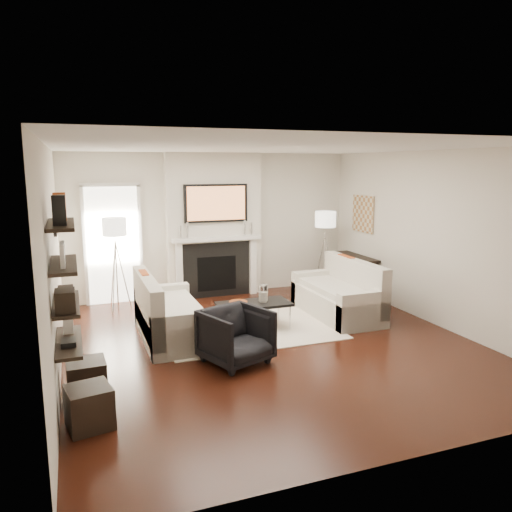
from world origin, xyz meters
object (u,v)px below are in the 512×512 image
object	(u,v)px
coffee_table	(254,304)
loveseat_left_base	(172,324)
armchair	(236,334)
lamp_left_shade	(114,227)
ottoman_near	(87,379)
loveseat_right_base	(337,303)
lamp_right_shade	(325,219)

from	to	relation	value
coffee_table	loveseat_left_base	bearing A→B (deg)	176.97
loveseat_left_base	armchair	size ratio (longest dim) A/B	2.35
coffee_table	lamp_left_shade	distance (m)	2.78
coffee_table	ottoman_near	size ratio (longest dim) A/B	2.75
loveseat_left_base	loveseat_right_base	distance (m)	2.78
lamp_right_shade	coffee_table	bearing A→B (deg)	-141.75
loveseat_left_base	coffee_table	world-z (taller)	same
loveseat_right_base	armchair	world-z (taller)	armchair
lamp_left_shade	coffee_table	bearing A→B (deg)	-44.40
coffee_table	lamp_left_shade	world-z (taller)	lamp_left_shade
coffee_table	lamp_right_shade	bearing A→B (deg)	38.25
armchair	ottoman_near	distance (m)	1.84
loveseat_left_base	lamp_left_shade	bearing A→B (deg)	109.14
armchair	lamp_right_shade	size ratio (longest dim) A/B	1.92
loveseat_left_base	ottoman_near	bearing A→B (deg)	-128.52
armchair	ottoman_near	xyz separation A→B (m)	(-1.80, -0.33, -0.18)
ottoman_near	loveseat_right_base	bearing A→B (deg)	22.67
armchair	lamp_left_shade	world-z (taller)	lamp_left_shade
loveseat_left_base	loveseat_right_base	world-z (taller)	same
lamp_right_shade	loveseat_left_base	bearing A→B (deg)	-154.71
loveseat_right_base	armchair	xyz separation A→B (m)	(-2.20, -1.34, 0.17)
armchair	lamp_right_shade	bearing A→B (deg)	24.76
armchair	ottoman_near	world-z (taller)	armchair
coffee_table	lamp_left_shade	size ratio (longest dim) A/B	2.75
loveseat_left_base	coffee_table	xyz separation A→B (m)	(1.24, -0.07, 0.19)
loveseat_right_base	lamp_right_shade	size ratio (longest dim) A/B	4.50
lamp_right_shade	loveseat_right_base	bearing A→B (deg)	-110.10
ottoman_near	lamp_right_shade	bearing A→B (deg)	34.39
armchair	ottoman_near	size ratio (longest dim) A/B	1.92
armchair	loveseat_left_base	bearing A→B (deg)	95.00
lamp_right_shade	ottoman_near	size ratio (longest dim) A/B	1.00
lamp_right_shade	ottoman_near	world-z (taller)	lamp_right_shade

